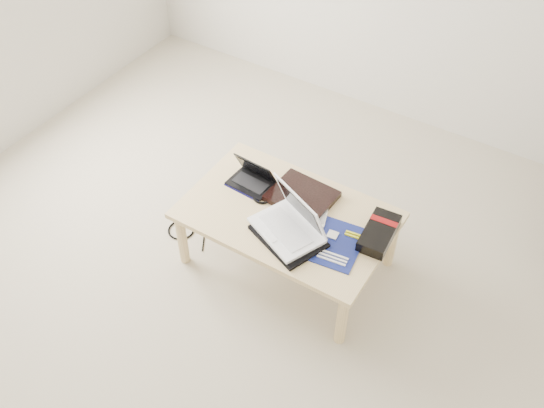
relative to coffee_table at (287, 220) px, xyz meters
The scene contains 14 objects.
ground 0.53m from the coffee_table, 113.56° to the right, with size 4.00×4.00×0.00m, color beige.
room_shell 1.38m from the coffee_table, 113.56° to the right, with size 4.20×4.20×2.70m.
coffee_table is the anchor object (origin of this frame).
book 0.15m from the coffee_table, 86.50° to the left, with size 0.35×0.30×0.03m.
netbook 0.31m from the coffee_table, 161.79° to the left, with size 0.25×0.19×0.16m.
tablet 0.10m from the coffee_table, 47.99° to the left, with size 0.27×0.24×0.01m.
remote 0.20m from the coffee_table, 30.49° to the left, with size 0.12×0.22×0.02m.
neoprene_sleeve 0.18m from the coffee_table, 57.23° to the right, with size 0.35×0.26×0.02m, color black.
white_laptop 0.18m from the coffee_table, 51.95° to the right, with size 0.43×0.38×0.25m.
motherboard 0.33m from the coffee_table, ahead, with size 0.29×0.35×0.01m.
gpu_box 0.50m from the coffee_table, 12.08° to the left, with size 0.17×0.30×0.06m.
cable_coil 0.19m from the coffee_table, behind, with size 0.11×0.11×0.01m, color black.
floor_cable_coil 0.76m from the coffee_table, 168.63° to the right, with size 0.16×0.16×0.01m, color black.
floor_cable_trail 0.64m from the coffee_table, behind, with size 0.01×0.01×0.33m, color black.
Camera 1 is at (1.26, -1.56, 2.72)m, focal length 40.00 mm.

